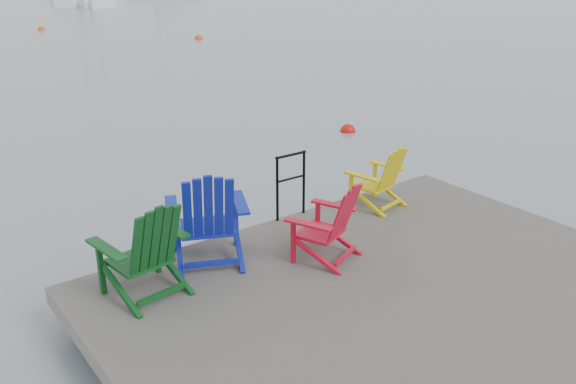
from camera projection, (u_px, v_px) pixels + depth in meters
ground at (409, 340)px, 6.49m from camera, size 400.00×400.00×0.00m
dock at (411, 312)px, 6.36m from camera, size 6.00×5.00×1.40m
handrail at (291, 179)px, 8.08m from camera, size 0.48×0.04×0.90m
chair_green at (145, 248)px, 6.20m from camera, size 0.93×0.87×1.07m
chair_blue at (207, 216)px, 6.85m from camera, size 1.13×1.08×1.15m
chair_red at (330, 221)px, 6.97m from camera, size 0.92×0.88×0.95m
chair_yellow at (381, 177)px, 8.43m from camera, size 0.81×0.76×0.90m
sailboat_near at (81, 0)px, 48.57m from camera, size 2.47×9.07×12.40m
buoy_a at (348, 132)px, 14.03m from camera, size 0.36×0.36×0.36m
buoy_c at (199, 39)px, 29.08m from camera, size 0.38×0.38×0.38m
buoy_d at (41, 30)px, 32.50m from camera, size 0.38×0.38×0.38m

